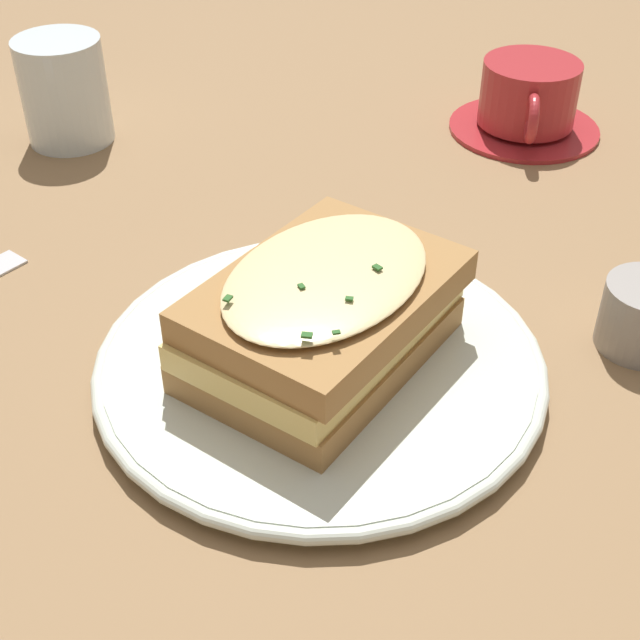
% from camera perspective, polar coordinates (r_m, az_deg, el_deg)
% --- Properties ---
extents(ground_plane, '(2.40, 2.40, 0.00)m').
position_cam_1_polar(ground_plane, '(0.55, 2.68, -2.82)').
color(ground_plane, olive).
extents(dinner_plate, '(0.27, 0.27, 0.01)m').
position_cam_1_polar(dinner_plate, '(0.53, 0.00, -2.84)').
color(dinner_plate, silver).
rests_on(dinner_plate, ground_plane).
extents(sandwich, '(0.18, 0.16, 0.07)m').
position_cam_1_polar(sandwich, '(0.51, 0.17, 0.33)').
color(sandwich, '#A37542').
rests_on(sandwich, dinner_plate).
extents(teacup_with_saucer, '(0.14, 0.13, 0.06)m').
position_cam_1_polar(teacup_with_saucer, '(0.83, 13.16, 13.47)').
color(teacup_with_saucer, '#AD282D').
rests_on(teacup_with_saucer, ground_plane).
extents(water_glass, '(0.07, 0.07, 0.09)m').
position_cam_1_polar(water_glass, '(0.82, -16.04, 13.92)').
color(water_glass, silver).
rests_on(water_glass, ground_plane).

